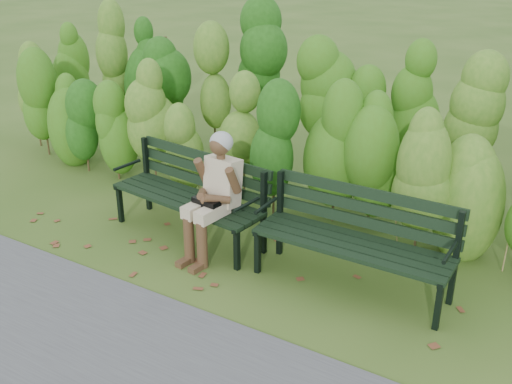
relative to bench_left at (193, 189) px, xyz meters
The scene contains 7 objects.
ground 1.11m from the bench_left, 21.61° to the right, with size 80.00×80.00×0.00m, color #36551A.
footpath 2.76m from the bench_left, 71.01° to the right, with size 60.00×2.50×0.01m, color #474749.
hedge_band 1.87m from the bench_left, 59.93° to the left, with size 11.04×1.67×2.42m.
leaf_litter 1.11m from the bench_left, 24.86° to the right, with size 5.43×2.15×0.01m.
bench_left is the anchor object (origin of this frame).
bench_right 2.10m from the bench_left, ahead, with size 2.03×0.67×1.02m.
seated_woman 0.60m from the bench_left, 27.84° to the right, with size 0.58×0.84×1.43m.
Camera 1 is at (3.15, -4.85, 3.43)m, focal length 42.00 mm.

